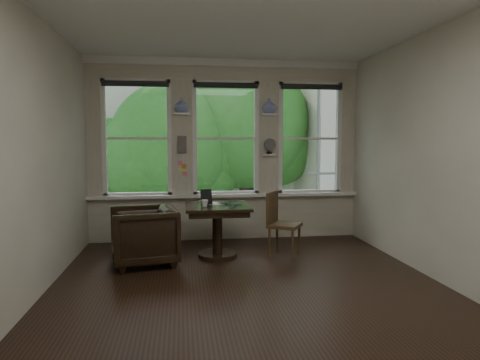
{
  "coord_description": "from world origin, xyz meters",
  "views": [
    {
      "loc": [
        -0.75,
        -4.92,
        1.65
      ],
      "look_at": [
        0.06,
        0.9,
        1.12
      ],
      "focal_mm": 32.0,
      "sensor_mm": 36.0,
      "label": 1
    }
  ],
  "objects": [
    {
      "name": "ground",
      "position": [
        0.0,
        0.0,
        0.0
      ],
      "size": [
        4.5,
        4.5,
        0.0
      ],
      "primitive_type": "plane",
      "color": "black",
      "rests_on": "ground"
    },
    {
      "name": "ceiling",
      "position": [
        0.0,
        0.0,
        3.0
      ],
      "size": [
        4.5,
        4.5,
        0.0
      ],
      "primitive_type": "plane",
      "rotation": [
        3.14,
        0.0,
        0.0
      ],
      "color": "silver",
      "rests_on": "ground"
    },
    {
      "name": "wall_back",
      "position": [
        0.0,
        2.25,
        1.5
      ],
      "size": [
        4.5,
        0.0,
        4.5
      ],
      "primitive_type": "plane",
      "rotation": [
        1.57,
        0.0,
        0.0
      ],
      "color": "beige",
      "rests_on": "ground"
    },
    {
      "name": "wall_front",
      "position": [
        0.0,
        -2.25,
        1.5
      ],
      "size": [
        4.5,
        0.0,
        4.5
      ],
      "primitive_type": "plane",
      "rotation": [
        -1.57,
        0.0,
        0.0
      ],
      "color": "beige",
      "rests_on": "ground"
    },
    {
      "name": "wall_left",
      "position": [
        -2.25,
        0.0,
        1.5
      ],
      "size": [
        0.0,
        4.5,
        4.5
      ],
      "primitive_type": "plane",
      "rotation": [
        1.57,
        0.0,
        1.57
      ],
      "color": "beige",
      "rests_on": "ground"
    },
    {
      "name": "wall_right",
      "position": [
        2.25,
        0.0,
        1.5
      ],
      "size": [
        0.0,
        4.5,
        4.5
      ],
      "primitive_type": "plane",
      "rotation": [
        1.57,
        0.0,
        -1.57
      ],
      "color": "beige",
      "rests_on": "ground"
    },
    {
      "name": "window_left",
      "position": [
        -1.45,
        2.25,
        1.7
      ],
      "size": [
        1.1,
        0.12,
        1.9
      ],
      "primitive_type": null,
      "color": "white",
      "rests_on": "ground"
    },
    {
      "name": "window_center",
      "position": [
        0.0,
        2.25,
        1.7
      ],
      "size": [
        1.1,
        0.12,
        1.9
      ],
      "primitive_type": null,
      "color": "white",
      "rests_on": "ground"
    },
    {
      "name": "window_right",
      "position": [
        1.45,
        2.25,
        1.7
      ],
      "size": [
        1.1,
        0.12,
        1.9
      ],
      "primitive_type": null,
      "color": "white",
      "rests_on": "ground"
    },
    {
      "name": "shelf_left",
      "position": [
        -0.72,
        2.15,
        2.1
      ],
      "size": [
        0.26,
        0.16,
        0.03
      ],
      "primitive_type": "cube",
      "color": "white",
      "rests_on": "ground"
    },
    {
      "name": "shelf_right",
      "position": [
        0.72,
        2.15,
        2.1
      ],
      "size": [
        0.26,
        0.16,
        0.03
      ],
      "primitive_type": "cube",
      "color": "white",
      "rests_on": "ground"
    },
    {
      "name": "intercom",
      "position": [
        -0.72,
        2.18,
        1.6
      ],
      "size": [
        0.14,
        0.06,
        0.28
      ],
      "primitive_type": "cube",
      "color": "#59544F",
      "rests_on": "ground"
    },
    {
      "name": "sticky_notes",
      "position": [
        -0.72,
        2.19,
        1.25
      ],
      "size": [
        0.16,
        0.01,
        0.24
      ],
      "primitive_type": null,
      "color": "pink",
      "rests_on": "ground"
    },
    {
      "name": "desk_fan",
      "position": [
        0.72,
        2.13,
        1.53
      ],
      "size": [
        0.2,
        0.2,
        0.24
      ],
      "primitive_type": null,
      "color": "#59544F",
      "rests_on": "ground"
    },
    {
      "name": "vase_left",
      "position": [
        -0.72,
        2.15,
        2.24
      ],
      "size": [
        0.24,
        0.24,
        0.25
      ],
      "primitive_type": "imported",
      "color": "white",
      "rests_on": "shelf_left"
    },
    {
      "name": "vase_right",
      "position": [
        0.72,
        2.15,
        2.24
      ],
      "size": [
        0.24,
        0.24,
        0.25
      ],
      "primitive_type": "imported",
      "color": "white",
      "rests_on": "shelf_right"
    },
    {
      "name": "table",
      "position": [
        -0.24,
        1.08,
        0.38
      ],
      "size": [
        0.9,
        0.9,
        0.75
      ],
      "primitive_type": null,
      "color": "black",
      "rests_on": "ground"
    },
    {
      "name": "armchair_left",
      "position": [
        -1.26,
        0.85,
        0.39
      ],
      "size": [
        1.0,
        0.98,
        0.78
      ],
      "primitive_type": "imported",
      "rotation": [
        0.0,
        0.0,
        -1.38
      ],
      "color": "black",
      "rests_on": "ground"
    },
    {
      "name": "cushion_red",
      "position": [
        -1.26,
        0.85,
        0.45
      ],
      "size": [
        0.45,
        0.45,
        0.06
      ],
      "primitive_type": "cube",
      "color": "maroon",
      "rests_on": "armchair_left"
    },
    {
      "name": "side_chair_right",
      "position": [
        0.72,
        0.99,
        0.46
      ],
      "size": [
        0.58,
        0.58,
        0.92
      ],
      "primitive_type": null,
      "rotation": [
        0.0,
        0.0,
        1.02
      ],
      "color": "#452D18",
      "rests_on": "ground"
    },
    {
      "name": "laptop",
      "position": [
        -0.07,
        1.11,
        0.76
      ],
      "size": [
        0.41,
        0.35,
        0.03
      ],
      "primitive_type": "imported",
      "rotation": [
        0.0,
        0.0,
        -0.44
      ],
      "color": "black",
      "rests_on": "table"
    },
    {
      "name": "mug",
      "position": [
        -0.43,
        0.96,
        0.8
      ],
      "size": [
        0.1,
        0.1,
        0.1
      ],
      "primitive_type": "imported",
      "rotation": [
        0.0,
        0.0,
        -0.0
      ],
      "color": "white",
      "rests_on": "table"
    },
    {
      "name": "drinking_glass",
      "position": [
        -0.05,
        0.81,
        0.8
      ],
      "size": [
        0.14,
        0.14,
        0.09
      ],
      "primitive_type": "imported",
      "rotation": [
        0.0,
        0.0,
        -0.17
      ],
      "color": "white",
      "rests_on": "table"
    },
    {
      "name": "tablet",
      "position": [
        -0.39,
        1.15,
        0.86
      ],
      "size": [
        0.17,
        0.11,
        0.22
      ],
      "primitive_type": "cube",
      "rotation": [
        -0.26,
        0.0,
        0.22
      ],
      "color": "black",
      "rests_on": "table"
    },
    {
      "name": "papers",
      "position": [
        -0.24,
        1.26,
        0.75
      ],
      "size": [
        0.24,
        0.31,
        0.0
      ],
      "primitive_type": "cube",
      "rotation": [
        0.0,
        0.0,
        -0.06
      ],
      "color": "silver",
      "rests_on": "table"
    }
  ]
}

